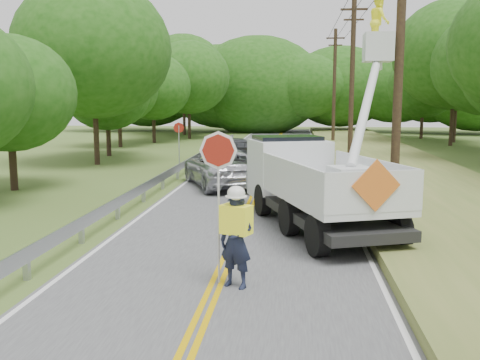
# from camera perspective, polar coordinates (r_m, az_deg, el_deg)

# --- Properties ---
(ground) EXTENTS (140.00, 140.00, 0.00)m
(ground) POSITION_cam_1_polar(r_m,az_deg,el_deg) (10.44, -3.44, -13.08)
(ground) COLOR #445720
(ground) RESTS_ON ground
(road) EXTENTS (7.20, 96.00, 0.03)m
(road) POSITION_cam_1_polar(r_m,az_deg,el_deg) (23.94, 1.95, -0.72)
(road) COLOR #464648
(road) RESTS_ON ground
(guardrail) EXTENTS (0.18, 48.00, 0.77)m
(guardrail) POSITION_cam_1_polar(r_m,az_deg,el_deg) (25.34, -7.01, 0.97)
(guardrail) COLOR #A4A7AC
(guardrail) RESTS_ON ground
(utility_poles) EXTENTS (1.60, 43.30, 10.00)m
(utility_poles) POSITION_cam_1_polar(r_m,az_deg,el_deg) (26.85, 13.38, 11.31)
(utility_poles) COLOR black
(utility_poles) RESTS_ON ground
(tall_grass_verge) EXTENTS (7.00, 96.00, 0.30)m
(tall_grass_verge) POSITION_cam_1_polar(r_m,az_deg,el_deg) (24.50, 18.76, -0.63)
(tall_grass_verge) COLOR #54672C
(tall_grass_verge) RESTS_ON ground
(treeline_left) EXTENTS (11.10, 55.97, 11.06)m
(treeline_left) POSITION_cam_1_polar(r_m,az_deg,el_deg) (43.28, -10.52, 10.99)
(treeline_left) COLOR #332319
(treeline_left) RESTS_ON ground
(treeline_horizon) EXTENTS (55.66, 14.04, 12.10)m
(treeline_horizon) POSITION_cam_1_polar(r_m,az_deg,el_deg) (65.88, 4.93, 9.88)
(treeline_horizon) COLOR #194A0F
(treeline_horizon) RESTS_ON ground
(flagger) EXTENTS (1.20, 0.71, 3.19)m
(flagger) POSITION_cam_1_polar(r_m,az_deg,el_deg) (10.97, -0.45, -5.67)
(flagger) COLOR #191E33
(flagger) RESTS_ON road
(bucket_truck) EXTENTS (4.86, 7.84, 7.21)m
(bucket_truck) POSITION_cam_1_polar(r_m,az_deg,el_deg) (17.18, 7.53, 1.03)
(bucket_truck) COLOR black
(bucket_truck) RESTS_ON road
(suv_silver) EXTENTS (4.76, 6.47, 1.63)m
(suv_silver) POSITION_cam_1_polar(r_m,az_deg,el_deg) (24.10, -1.81, 1.32)
(suv_silver) COLOR silver
(suv_silver) RESTS_ON road
(suv_darkgrey) EXTENTS (3.64, 5.63, 1.52)m
(suv_darkgrey) POSITION_cam_1_polar(r_m,az_deg,el_deg) (33.32, -0.80, 3.21)
(suv_darkgrey) COLOR #34373B
(suv_darkgrey) RESTS_ON road
(stop_sign_permanent) EXTENTS (0.56, 0.15, 2.68)m
(stop_sign_permanent) POSITION_cam_1_polar(r_m,az_deg,el_deg) (28.87, -6.51, 4.36)
(stop_sign_permanent) COLOR #A4A7AC
(stop_sign_permanent) RESTS_ON ground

